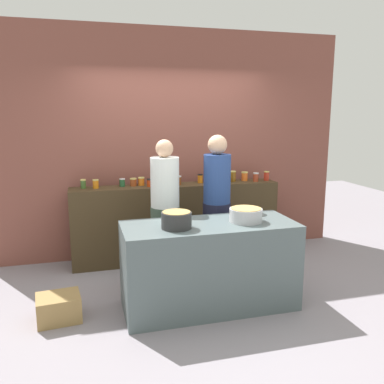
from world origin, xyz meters
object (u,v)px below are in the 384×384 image
(preserve_jar_8, at_px, (200,178))
(cook_with_tongs, at_px, (165,220))
(preserve_jar_5, at_px, (150,183))
(bread_crate, at_px, (59,308))
(preserve_jar_7, at_px, (178,180))
(preserve_jar_10, at_px, (228,178))
(preserve_jar_0, at_px, (83,184))
(preserve_jar_13, at_px, (256,177))
(preserve_jar_6, at_px, (164,181))
(preserve_jar_12, at_px, (245,176))
(preserve_jar_14, at_px, (266,176))
(preserve_jar_4, at_px, (141,181))
(preserve_jar_9, at_px, (213,178))
(preserve_jar_1, at_px, (96,184))
(preserve_jar_2, at_px, (122,182))
(cooking_pot_center, at_px, (246,215))
(preserve_jar_11, at_px, (233,176))
(cooking_pot_left, at_px, (176,220))
(preserve_jar_3, at_px, (133,182))
(cook_in_cap, at_px, (217,214))

(preserve_jar_8, xyz_separation_m, cook_with_tongs, (-0.63, -0.77, -0.32))
(preserve_jar_5, bearing_deg, bread_crate, -131.07)
(preserve_jar_7, xyz_separation_m, preserve_jar_10, (0.67, -0.02, -0.00))
(preserve_jar_0, distance_m, preserve_jar_13, 2.26)
(preserve_jar_6, xyz_separation_m, preserve_jar_12, (1.13, 0.03, 0.01))
(preserve_jar_14, bearing_deg, preserve_jar_8, 177.25)
(preserve_jar_4, relative_size, preserve_jar_13, 0.88)
(preserve_jar_9, distance_m, preserve_jar_10, 0.20)
(preserve_jar_1, xyz_separation_m, preserve_jar_8, (1.35, 0.03, 0.00))
(preserve_jar_9, relative_size, preserve_jar_14, 1.02)
(preserve_jar_2, distance_m, preserve_jar_4, 0.24)
(preserve_jar_10, bearing_deg, preserve_jar_8, 167.14)
(preserve_jar_7, height_order, preserve_jar_13, same)
(preserve_jar_5, xyz_separation_m, preserve_jar_14, (1.62, 0.05, 0.01))
(preserve_jar_0, height_order, preserve_jar_14, preserve_jar_14)
(cooking_pot_center, bearing_deg, preserve_jar_1, 133.89)
(preserve_jar_4, xyz_separation_m, preserve_jar_11, (1.24, -0.03, 0.02))
(preserve_jar_9, xyz_separation_m, cooking_pot_left, (-0.84, -1.47, -0.13))
(preserve_jar_2, xyz_separation_m, preserve_jar_5, (0.34, -0.10, -0.00))
(cook_with_tongs, bearing_deg, preserve_jar_12, 31.61)
(preserve_jar_3, relative_size, preserve_jar_14, 0.79)
(cook_in_cap, bearing_deg, preserve_jar_12, 49.73)
(preserve_jar_4, bearing_deg, preserve_jar_11, -1.30)
(preserve_jar_1, height_order, preserve_jar_12, preserve_jar_12)
(preserve_jar_9, relative_size, cook_with_tongs, 0.08)
(preserve_jar_12, bearing_deg, preserve_jar_14, -11.23)
(preserve_jar_11, height_order, preserve_jar_13, preserve_jar_11)
(preserve_jar_8, distance_m, preserve_jar_13, 0.76)
(preserve_jar_5, bearing_deg, preserve_jar_10, 0.52)
(preserve_jar_1, height_order, preserve_jar_3, preserve_jar_1)
(preserve_jar_2, distance_m, preserve_jar_5, 0.36)
(preserve_jar_0, xyz_separation_m, cook_in_cap, (1.47, -0.77, -0.29))
(preserve_jar_3, xyz_separation_m, cook_with_tongs, (0.25, -0.77, -0.31))
(cooking_pot_left, xyz_separation_m, cook_with_tongs, (0.05, 0.75, -0.19))
(cook_in_cap, height_order, bread_crate, cook_in_cap)
(preserve_jar_1, relative_size, bread_crate, 0.28)
(cook_in_cap, bearing_deg, cook_with_tongs, 179.51)
(preserve_jar_7, relative_size, preserve_jar_13, 0.99)
(bread_crate, bearing_deg, preserve_jar_8, 37.25)
(preserve_jar_10, bearing_deg, cook_in_cap, -119.13)
(cook_in_cap, bearing_deg, preserve_jar_11, 57.50)
(preserve_jar_0, relative_size, preserve_jar_14, 0.89)
(preserve_jar_4, bearing_deg, cook_in_cap, -46.70)
(preserve_jar_4, distance_m, preserve_jar_5, 0.15)
(preserve_jar_4, height_order, preserve_jar_11, preserve_jar_11)
(preserve_jar_9, height_order, preserve_jar_13, preserve_jar_9)
(preserve_jar_8, distance_m, preserve_jar_10, 0.37)
(preserve_jar_1, bearing_deg, preserve_jar_11, 0.89)
(cooking_pot_center, distance_m, cook_with_tongs, 0.99)
(preserve_jar_13, height_order, cooking_pot_left, preserve_jar_13)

